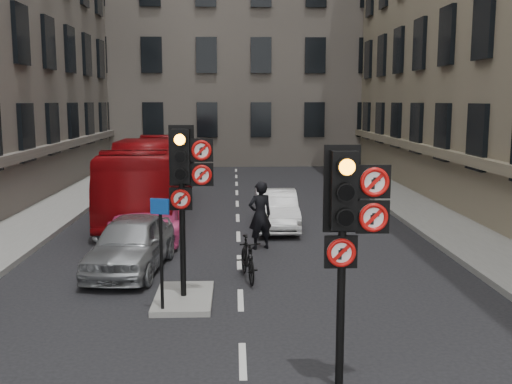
{
  "coord_description": "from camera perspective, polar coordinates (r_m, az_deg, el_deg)",
  "views": [
    {
      "loc": [
        -0.12,
        -7.2,
        4.18
      ],
      "look_at": [
        0.26,
        3.17,
        2.6
      ],
      "focal_mm": 42.0,
      "sensor_mm": 36.0,
      "label": 1
    }
  ],
  "objects": [
    {
      "name": "building_far",
      "position": [
        45.57,
        -2.02,
        16.0
      ],
      "size": [
        30.0,
        14.0,
        20.0
      ],
      "primitive_type": "cube",
      "color": "slate",
      "rests_on": "ground"
    },
    {
      "name": "info_sign",
      "position": [
        11.77,
        -9.06,
        -4.37
      ],
      "size": [
        0.37,
        0.17,
        2.21
      ],
      "rotation": [
        0.0,
        0.0,
        -0.33
      ],
      "color": "black",
      "rests_on": "centre_island"
    },
    {
      "name": "motorcycle",
      "position": [
        14.17,
        -0.81,
        -6.35
      ],
      "size": [
        0.71,
        1.74,
        1.02
      ],
      "primitive_type": "imported",
      "rotation": [
        0.0,
        0.0,
        0.14
      ],
      "color": "black",
      "rests_on": "ground"
    },
    {
      "name": "signal_near",
      "position": [
        8.5,
        8.84,
        -2.28
      ],
      "size": [
        0.91,
        0.4,
        3.58
      ],
      "color": "black",
      "rests_on": "ground"
    },
    {
      "name": "signal_far",
      "position": [
        12.32,
        -6.72,
        1.72
      ],
      "size": [
        0.91,
        0.4,
        3.58
      ],
      "color": "black",
      "rests_on": "centre_island"
    },
    {
      "name": "car_white",
      "position": [
        19.8,
        1.94,
        -1.68
      ],
      "size": [
        1.34,
        3.8,
        1.25
      ],
      "primitive_type": "imported",
      "rotation": [
        0.0,
        0.0,
        -0.0
      ],
      "color": "silver",
      "rests_on": "ground"
    },
    {
      "name": "motorcyclist",
      "position": [
        16.97,
        0.39,
        -2.23
      ],
      "size": [
        0.83,
        0.69,
        1.95
      ],
      "primitive_type": "imported",
      "rotation": [
        0.0,
        0.0,
        3.51
      ],
      "color": "black",
      "rests_on": "ground"
    },
    {
      "name": "pavement_left",
      "position": [
        20.87,
        -21.93,
        -3.3
      ],
      "size": [
        3.0,
        50.0,
        0.16
      ],
      "primitive_type": "cube",
      "color": "gray",
      "rests_on": "ground"
    },
    {
      "name": "car_silver",
      "position": [
        15.18,
        -11.82,
        -4.81
      ],
      "size": [
        2.03,
        4.19,
        1.38
      ],
      "primitive_type": "imported",
      "rotation": [
        0.0,
        0.0,
        -0.1
      ],
      "color": "#93969A",
      "rests_on": "ground"
    },
    {
      "name": "car_pink",
      "position": [
        18.89,
        -10.34,
        -2.01
      ],
      "size": [
        2.44,
        5.16,
        1.46
      ],
      "primitive_type": "imported",
      "rotation": [
        0.0,
        0.0,
        0.08
      ],
      "color": "#D53E7E",
      "rests_on": "ground"
    },
    {
      "name": "pavement_right",
      "position": [
        20.95,
        18.41,
        -3.07
      ],
      "size": [
        3.0,
        50.0,
        0.16
      ],
      "primitive_type": "cube",
      "color": "gray",
      "rests_on": "ground"
    },
    {
      "name": "centre_island",
      "position": [
        12.92,
        -6.89,
        -10.0
      ],
      "size": [
        1.2,
        2.0,
        0.12
      ],
      "primitive_type": "cube",
      "color": "gray",
      "rests_on": "ground"
    },
    {
      "name": "bus_red",
      "position": [
        22.54,
        -9.84,
        1.47
      ],
      "size": [
        2.42,
        10.11,
        2.81
      ],
      "primitive_type": "imported",
      "rotation": [
        0.0,
        0.0,
        0.01
      ],
      "color": "maroon",
      "rests_on": "ground"
    }
  ]
}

